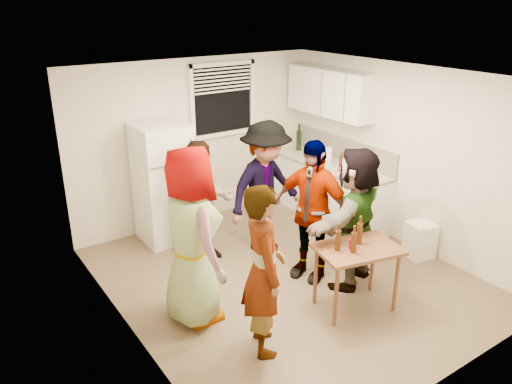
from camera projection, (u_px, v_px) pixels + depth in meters
room at (286, 277)px, 6.29m from camera, size 4.00×4.50×2.50m
window at (223, 100)px, 7.55m from camera, size 1.12×0.10×1.06m
refrigerator at (164, 183)px, 7.03m from camera, size 0.70×0.70×1.70m
counter_lower at (327, 191)px, 7.91m from camera, size 0.60×2.20×0.86m
countertop at (328, 164)px, 7.75m from camera, size 0.64×2.22×0.04m
backsplash at (343, 149)px, 7.83m from camera, size 0.03×2.20×0.36m
upper_cabinets at (330, 92)px, 7.58m from camera, size 0.34×1.60×0.70m
kettle at (316, 159)px, 7.90m from camera, size 0.26×0.22×0.21m
paper_towel at (328, 163)px, 7.73m from camera, size 0.11×0.11×0.25m
wine_bottle at (298, 150)px, 8.39m from camera, size 0.08×0.08×0.33m
beer_bottle_counter at (340, 170)px, 7.41m from camera, size 0.06×0.06×0.22m
blue_cup at (352, 180)px, 7.01m from camera, size 0.08×0.08×0.11m
picture_frame at (320, 149)px, 8.19m from camera, size 0.02×0.17×0.14m
trash_bin at (420, 239)px, 6.73m from camera, size 0.40×0.40×0.48m
serving_table at (353, 306)px, 5.70m from camera, size 1.01×0.79×0.76m
beer_bottle_table at (359, 244)px, 5.51m from camera, size 0.06×0.06×0.25m
red_cup at (352, 248)px, 5.41m from camera, size 0.08×0.08×0.11m
guest_grey at (196, 316)px, 5.53m from camera, size 1.97×1.00×0.62m
guest_stripe at (263, 346)px, 5.06m from camera, size 1.86×1.26×0.42m
guest_back_left at (205, 257)px, 6.78m from camera, size 1.44×1.81×0.62m
guest_back_right at (265, 249)px, 7.00m from camera, size 1.42×1.98×0.68m
guest_black at (309, 274)px, 6.36m from camera, size 2.03×1.59×0.43m
guest_orange at (350, 281)px, 6.21m from camera, size 2.14×2.21×0.51m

